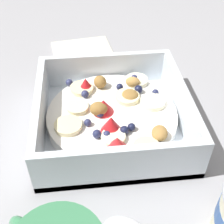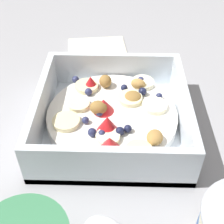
{
  "view_description": "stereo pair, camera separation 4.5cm",
  "coord_description": "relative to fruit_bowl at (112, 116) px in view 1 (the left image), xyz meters",
  "views": [
    {
      "loc": [
        0.34,
        -0.02,
        0.33
      ],
      "look_at": [
        0.01,
        0.01,
        0.03
      ],
      "focal_mm": 48.84,
      "sensor_mm": 36.0,
      "label": 1
    },
    {
      "loc": [
        0.35,
        0.02,
        0.33
      ],
      "look_at": [
        0.01,
        0.01,
        0.03
      ],
      "focal_mm": 48.84,
      "sensor_mm": 36.0,
      "label": 2
    }
  ],
  "objects": [
    {
      "name": "ground_plane",
      "position": [
        -0.01,
        -0.01,
        -0.02
      ],
      "size": [
        2.4,
        2.4,
        0.0
      ],
      "primitive_type": "plane",
      "color": "#9E9EA3"
    },
    {
      "name": "folded_napkin",
      "position": [
        -0.22,
        -0.04,
        -0.02
      ],
      "size": [
        0.13,
        0.13,
        0.01
      ],
      "primitive_type": "cube",
      "rotation": [
        0.0,
        0.0,
        0.13
      ],
      "color": "silver",
      "rests_on": "ground"
    },
    {
      "name": "fruit_bowl",
      "position": [
        0.0,
        0.0,
        0.0
      ],
      "size": [
        0.22,
        0.22,
        0.07
      ],
      "color": "white",
      "rests_on": "ground"
    }
  ]
}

